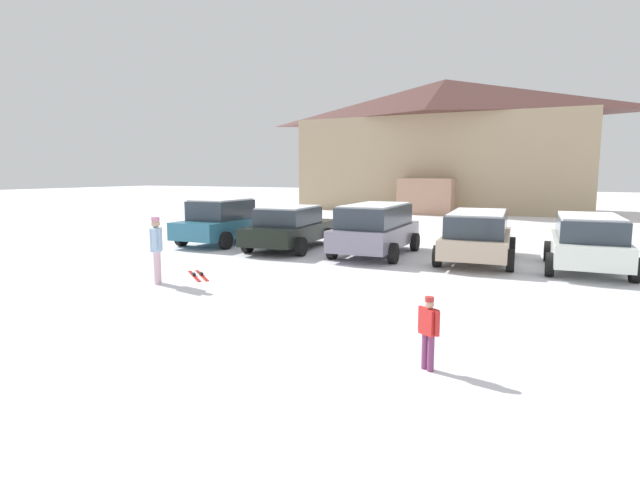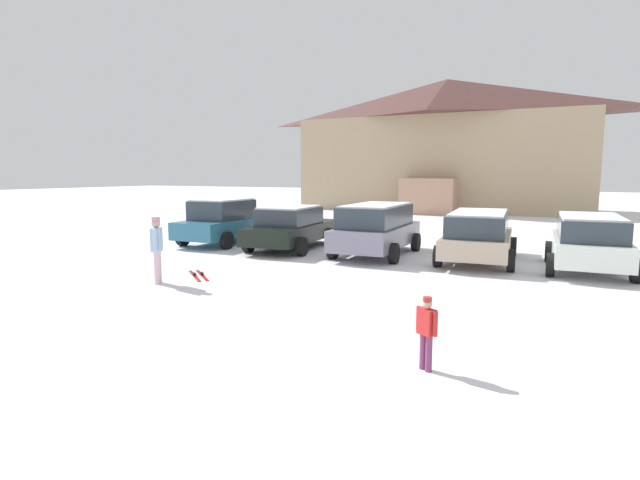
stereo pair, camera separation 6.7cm
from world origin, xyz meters
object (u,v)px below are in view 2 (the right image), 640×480
object	(u,v)px
parked_white_suv	(589,241)
skier_adult_in_blue_parka	(157,246)
skier_child_in_red_jacket	(427,329)
pair_of_skis	(198,275)
ski_lodge	(445,144)
parked_grey_wagon	(376,228)
parked_black_sedan	(292,227)
parked_teal_hatchback	(225,221)
parked_beige_suv	(478,234)

from	to	relation	value
parked_white_suv	skier_adult_in_blue_parka	world-z (taller)	skier_adult_in_blue_parka
skier_child_in_red_jacket	pair_of_skis	distance (m)	8.04
ski_lodge	parked_grey_wagon	size ratio (longest dim) A/B	4.62
parked_black_sedan	skier_child_in_red_jacket	size ratio (longest dim) A/B	4.60
skier_child_in_red_jacket	pair_of_skis	world-z (taller)	skier_child_in_red_jacket
parked_teal_hatchback	parked_white_suv	distance (m)	12.66
ski_lodge	pair_of_skis	distance (m)	28.42
parked_teal_hatchback	skier_adult_in_blue_parka	world-z (taller)	parked_teal_hatchback
pair_of_skis	parked_teal_hatchback	bearing A→B (deg)	120.56
parked_grey_wagon	parked_beige_suv	xyz separation A→B (m)	(3.26, 0.24, -0.07)
parked_teal_hatchback	parked_grey_wagon	world-z (taller)	parked_teal_hatchback
ski_lodge	skier_child_in_red_jacket	bearing A→B (deg)	-77.86
parked_white_suv	skier_adult_in_blue_parka	bearing A→B (deg)	-145.96
parked_teal_hatchback	skier_child_in_red_jacket	size ratio (longest dim) A/B	4.47
skier_child_in_red_jacket	ski_lodge	bearing A→B (deg)	102.14
parked_grey_wagon	parked_black_sedan	bearing A→B (deg)	-179.49
parked_grey_wagon	parked_beige_suv	distance (m)	3.27
parked_white_suv	parked_beige_suv	bearing A→B (deg)	175.26
parked_black_sedan	parked_beige_suv	distance (m)	6.53
ski_lodge	pair_of_skis	world-z (taller)	ski_lodge
skier_adult_in_blue_parka	pair_of_skis	size ratio (longest dim) A/B	1.23
ski_lodge	parked_teal_hatchback	xyz separation A→B (m)	(-3.58, -22.46, -4.02)
parked_teal_hatchback	parked_grey_wagon	bearing A→B (deg)	-1.27
parked_beige_suv	skier_adult_in_blue_parka	distance (m)	9.51
parked_white_suv	pair_of_skis	distance (m)	10.86
skier_child_in_red_jacket	skier_adult_in_blue_parka	distance (m)	7.85
skier_child_in_red_jacket	pair_of_skis	bearing A→B (deg)	152.68
parked_grey_wagon	parked_beige_suv	size ratio (longest dim) A/B	0.95
parked_teal_hatchback	parked_grey_wagon	size ratio (longest dim) A/B	1.03
parked_white_suv	skier_adult_in_blue_parka	xyz separation A→B (m)	(-9.69, -6.55, 0.08)
parked_teal_hatchback	pair_of_skis	bearing A→B (deg)	-59.44
parked_beige_suv	pair_of_skis	bearing A→B (deg)	-138.40
parked_black_sedan	parked_beige_suv	xyz separation A→B (m)	(6.52, 0.27, 0.06)
parked_teal_hatchback	parked_grey_wagon	xyz separation A→B (m)	(6.36, -0.14, 0.05)
parked_beige_suv	parked_white_suv	size ratio (longest dim) A/B	1.16
parked_beige_suv	parked_white_suv	bearing A→B (deg)	-4.74
skier_child_in_red_jacket	parked_teal_hatchback	bearing A→B (deg)	138.43
parked_teal_hatchback	ski_lodge	bearing A→B (deg)	80.94
ski_lodge	parked_beige_suv	bearing A→B (deg)	-74.86
parked_beige_suv	skier_child_in_red_jacket	size ratio (longest dim) A/B	4.58
parked_teal_hatchback	parked_beige_suv	distance (m)	9.63
parked_grey_wagon	skier_child_in_red_jacket	size ratio (longest dim) A/B	4.34
pair_of_skis	parked_beige_suv	bearing A→B (deg)	41.60
ski_lodge	skier_child_in_red_jacket	world-z (taller)	ski_lodge
parked_teal_hatchback	parked_beige_suv	xyz separation A→B (m)	(9.63, 0.10, -0.02)
ski_lodge	skier_adult_in_blue_parka	world-z (taller)	ski_lodge
parked_teal_hatchback	parked_white_suv	xyz separation A→B (m)	(12.66, -0.15, -0.01)
parked_grey_wagon	parked_white_suv	world-z (taller)	parked_grey_wagon
parked_teal_hatchback	pair_of_skis	world-z (taller)	parked_teal_hatchback
parked_black_sedan	parked_grey_wagon	xyz separation A→B (m)	(3.25, 0.03, 0.13)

